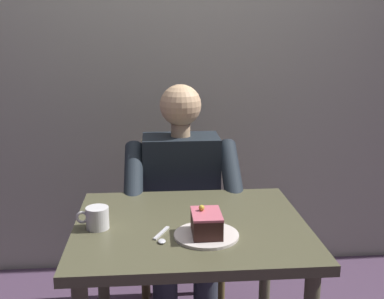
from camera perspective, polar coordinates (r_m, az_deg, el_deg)
The scene contains 8 objects.
cafe_rear_panel at distance 2.83m, azimuth -2.20°, elevation 15.34°, with size 6.40×0.12×3.00m, color #A6AA93.
dining_table at distance 1.80m, azimuth -0.16°, elevation -12.06°, with size 0.84×0.72×0.76m.
chair at distance 2.49m, azimuth -1.43°, elevation -8.41°, with size 0.42×0.42×0.89m.
seated_person at distance 2.28m, azimuth -1.19°, elevation -7.02°, with size 0.53×0.58×1.19m.
dessert_plate at distance 1.64m, azimuth 1.72°, elevation -10.16°, with size 0.22×0.22×0.01m, color silver.
cake_slice at distance 1.63m, azimuth 1.73°, elevation -8.76°, with size 0.10×0.14×0.10m.
coffee_cup at distance 1.73m, azimuth -11.26°, elevation -7.94°, with size 0.12×0.08×0.08m.
dessert_spoon at distance 1.63m, azimuth -3.64°, elevation -10.40°, with size 0.06×0.14×0.01m.
Camera 1 is at (0.13, 1.61, 1.44)m, focal length 44.79 mm.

